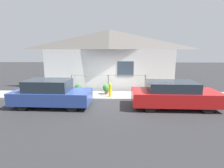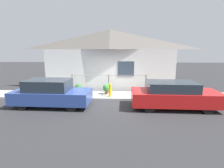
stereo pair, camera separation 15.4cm
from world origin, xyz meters
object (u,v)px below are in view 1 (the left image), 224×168
potted_plant_corner (153,88)px  car_left (51,93)px  fire_hydrant (110,90)px  potted_plant_by_fence (78,88)px  car_right (174,95)px  potted_plant_near_hydrant (106,88)px

potted_plant_corner → car_left: bearing=-156.9°
fire_hydrant → potted_plant_by_fence: size_ratio=1.46×
car_right → fire_hydrant: bearing=155.4°
car_right → potted_plant_corner: size_ratio=7.04×
car_right → potted_plant_near_hydrant: size_ratio=6.66×
fire_hydrant → potted_plant_by_fence: (-2.09, 0.87, -0.13)m
fire_hydrant → potted_plant_near_hydrant: fire_hydrant is taller
potted_plant_near_hydrant → potted_plant_corner: 2.91m
potted_plant_near_hydrant → car_right: bearing=-31.6°
car_left → car_right: size_ratio=0.93×
fire_hydrant → potted_plant_by_fence: fire_hydrant is taller
potted_plant_by_fence → potted_plant_corner: (4.75, -0.07, 0.04)m
fire_hydrant → potted_plant_by_fence: bearing=157.3°
car_right → potted_plant_near_hydrant: car_right is taller
car_right → potted_plant_corner: 2.46m
potted_plant_near_hydrant → potted_plant_by_fence: (-1.85, 0.32, -0.08)m
car_right → potted_plant_near_hydrant: 4.08m
car_right → car_left: bearing=-178.6°
car_left → potted_plant_by_fence: 2.60m
car_left → car_right: car_left is taller
potted_plant_near_hydrant → potted_plant_corner: (2.90, 0.25, -0.04)m
potted_plant_near_hydrant → potted_plant_corner: size_ratio=1.06×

